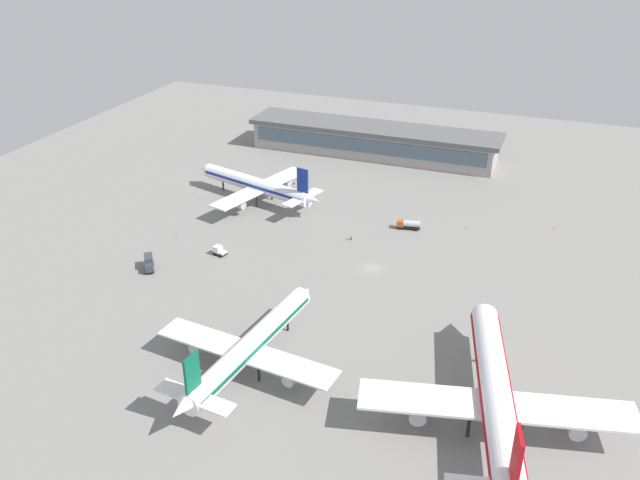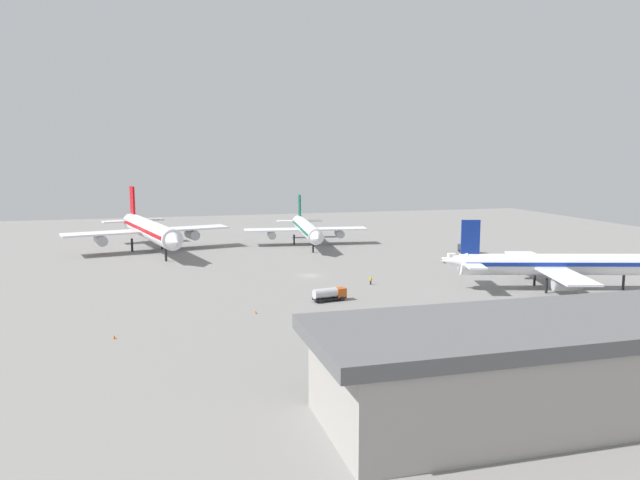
# 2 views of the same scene
# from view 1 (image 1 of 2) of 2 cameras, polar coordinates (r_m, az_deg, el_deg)

# --- Properties ---
(ground) EXTENTS (288.00, 288.00, 0.00)m
(ground) POSITION_cam_1_polar(r_m,az_deg,el_deg) (164.24, 4.46, -2.42)
(ground) COLOR gray
(terminal_building) EXTENTS (87.05, 17.20, 10.21)m
(terminal_building) POSITION_cam_1_polar(r_m,az_deg,el_deg) (236.82, 4.53, 8.42)
(terminal_building) COLOR #9E9993
(terminal_building) RESTS_ON ground
(airplane_at_gate) EXTENTS (46.07, 56.56, 17.39)m
(airplane_at_gate) POSITION_cam_1_polar(r_m,az_deg,el_deg) (118.97, 14.64, -12.66)
(airplane_at_gate) COLOR white
(airplane_at_gate) RESTS_ON ground
(airplane_taxiing) EXTENTS (37.46, 46.44, 14.13)m
(airplane_taxiing) POSITION_cam_1_polar(r_m,az_deg,el_deg) (129.08, -5.96, -8.90)
(airplane_taxiing) COLOR white
(airplane_taxiing) RESTS_ON ground
(airplane_distant) EXTENTS (45.53, 37.24, 14.12)m
(airplane_distant) POSITION_cam_1_polar(r_m,az_deg,el_deg) (199.00, -5.33, 4.66)
(airplane_distant) COLOR white
(airplane_distant) RESTS_ON ground
(baggage_tug) EXTENTS (3.55, 2.84, 2.30)m
(baggage_tug) POSITION_cam_1_polar(r_m,az_deg,el_deg) (171.34, -8.54, -0.89)
(baggage_tug) COLOR black
(baggage_tug) RESTS_ON ground
(catering_truck) EXTENTS (4.73, 5.70, 3.30)m
(catering_truck) POSITION_cam_1_polar(r_m,az_deg,el_deg) (167.92, -14.28, -1.89)
(catering_truck) COLOR black
(catering_truck) RESTS_ON ground
(fuel_truck) EXTENTS (6.54, 3.09, 2.50)m
(fuel_truck) POSITION_cam_1_polar(r_m,az_deg,el_deg) (184.10, 7.50, 1.33)
(fuel_truck) COLOR black
(fuel_truck) RESTS_ON ground
(ground_crew_worker) EXTENTS (0.58, 0.42, 1.67)m
(ground_crew_worker) POSITION_cam_1_polar(r_m,az_deg,el_deg) (177.07, 2.65, 0.26)
(ground_crew_worker) COLOR #1E2338
(ground_crew_worker) RESTS_ON ground
(safety_cone_near_gate) EXTENTS (0.44, 0.44, 0.60)m
(safety_cone_near_gate) POSITION_cam_1_polar(r_m,az_deg,el_deg) (193.76, 19.25, 0.97)
(safety_cone_near_gate) COLOR #EA590C
(safety_cone_near_gate) RESTS_ON ground
(safety_cone_mid_apron) EXTENTS (0.44, 0.44, 0.60)m
(safety_cone_mid_apron) POSITION_cam_1_polar(r_m,az_deg,el_deg) (183.83, -12.03, 0.52)
(safety_cone_mid_apron) COLOR #EA590C
(safety_cone_mid_apron) RESTS_ON ground
(safety_cone_far_side) EXTENTS (0.44, 0.44, 0.60)m
(safety_cone_far_side) POSITION_cam_1_polar(r_m,az_deg,el_deg) (187.16, 12.26, 1.00)
(safety_cone_far_side) COLOR #EA590C
(safety_cone_far_side) RESTS_ON ground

